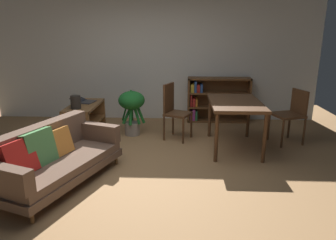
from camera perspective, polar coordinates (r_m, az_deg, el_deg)
name	(u,v)px	position (r m, az deg, el deg)	size (l,w,h in m)	color
ground_plane	(135,170)	(4.32, -6.00, -9.15)	(8.16, 8.16, 0.00)	#A87A4C
back_wall_panel	(153,55)	(6.61, -2.85, 11.82)	(6.80, 0.10, 2.70)	silver
fabric_couch	(52,157)	(4.08, -20.54, -6.34)	(1.29, 1.86, 0.72)	brown
media_console	(85,121)	(5.77, -14.93, -0.11)	(0.47, 1.08, 0.58)	brown
open_laptop	(84,101)	(5.88, -15.06, 3.40)	(0.44, 0.37, 0.09)	#333338
desk_speaker	(76,102)	(5.40, -16.55, 3.15)	(0.17, 0.17, 0.22)	#2D2823
potted_floor_plant	(132,106)	(5.60, -6.65, 2.55)	(0.48, 0.47, 0.83)	#9E9389
dining_table	(235,107)	(4.99, 12.21, 2.38)	(0.78, 1.24, 0.77)	#56351E
dining_chair_near	(291,113)	(5.57, 21.68, 1.28)	(0.55, 0.55, 0.90)	#56351E
dining_chair_far	(174,109)	(5.38, 1.10, 2.02)	(0.52, 0.52, 0.97)	#56351E
bookshelf	(215,99)	(6.56, 8.54, 3.75)	(1.27, 0.32, 0.92)	brown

